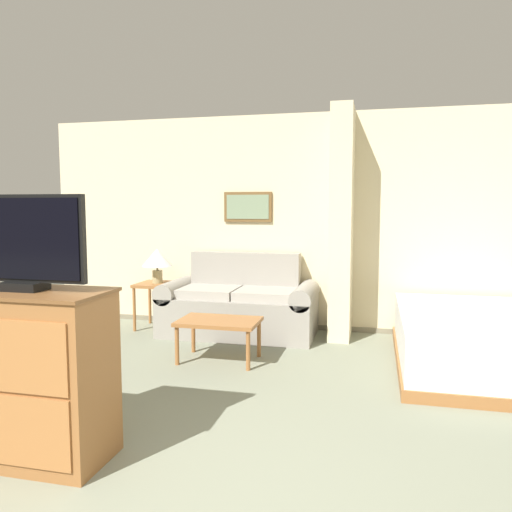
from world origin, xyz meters
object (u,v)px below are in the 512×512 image
object	(u,v)px
tv_dresser	(28,375)
bed	(482,340)
table_lamp	(157,259)
couch	(239,305)
coffee_table	(219,324)
tv	(22,243)

from	to	relation	value
tv_dresser	bed	xyz separation A→B (m)	(2.96, 2.44, -0.25)
table_lamp	couch	bearing A→B (deg)	-2.13
bed	coffee_table	bearing A→B (deg)	-171.13
coffee_table	bed	distance (m)	2.47
couch	coffee_table	size ratio (longest dim) A/B	2.32
couch	tv_dresser	bearing A→B (deg)	-97.93
coffee_table	tv_dresser	world-z (taller)	tv_dresser
couch	tv_dresser	world-z (taller)	tv_dresser
tv	table_lamp	bearing A→B (deg)	101.15
table_lamp	tv	world-z (taller)	tv
coffee_table	tv_dresser	bearing A→B (deg)	-104.02
couch	tv	size ratio (longest dim) A/B	2.25
couch	table_lamp	xyz separation A→B (m)	(-1.05, 0.04, 0.52)
tv_dresser	tv	bearing A→B (deg)	90.00
couch	coffee_table	bearing A→B (deg)	-85.48
table_lamp	tv_dresser	size ratio (longest dim) A/B	0.42
coffee_table	table_lamp	bearing A→B (deg)	136.37
couch	table_lamp	world-z (taller)	table_lamp
tv	bed	bearing A→B (deg)	39.54
tv_dresser	couch	bearing A→B (deg)	82.07
couch	coffee_table	xyz separation A→B (m)	(0.08, -1.04, 0.02)
table_lamp	bed	size ratio (longest dim) A/B	0.20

